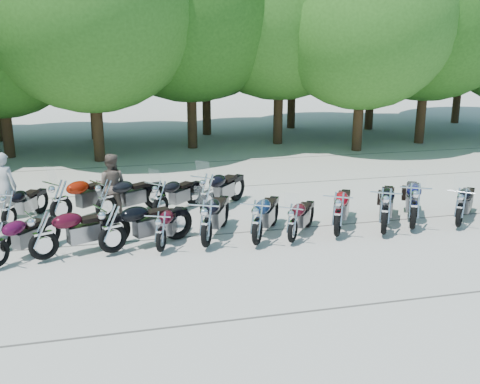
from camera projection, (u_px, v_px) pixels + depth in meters
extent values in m
plane|color=#A4A094|center=(255.00, 254.00, 13.20)|extent=(90.00, 90.00, 0.00)
cylinder|color=#3A2614|center=(6.00, 118.00, 23.16)|extent=(0.44, 0.44, 3.31)
cylinder|color=#3A2614|center=(97.00, 113.00, 22.40)|extent=(0.44, 0.44, 3.93)
cylinder|color=#3A2614|center=(192.00, 102.00, 25.02)|extent=(0.44, 0.44, 4.13)
cylinder|color=#3A2614|center=(278.00, 100.00, 26.04)|extent=(0.44, 0.44, 4.09)
cylinder|color=#3A2614|center=(359.00, 110.00, 24.52)|extent=(0.44, 0.44, 3.62)
sphere|color=#357721|center=(364.00, 14.00, 23.44)|extent=(8.00, 8.00, 8.00)
cylinder|color=#3A2614|center=(422.00, 101.00, 26.19)|extent=(0.44, 0.44, 3.98)
sphere|color=#286319|center=(431.00, 2.00, 25.00)|extent=(8.79, 8.79, 8.79)
cylinder|color=#3A2614|center=(94.00, 104.00, 27.28)|extent=(0.44, 0.44, 3.42)
sphere|color=#286319|center=(88.00, 23.00, 26.26)|extent=(7.56, 7.56, 7.56)
cylinder|color=#3A2614|center=(206.00, 100.00, 28.54)|extent=(0.44, 0.44, 3.56)
sphere|color=#286319|center=(205.00, 19.00, 27.48)|extent=(7.88, 7.88, 7.88)
cylinder|color=#3A2614|center=(292.00, 94.00, 30.55)|extent=(0.44, 0.44, 3.76)
sphere|color=#286319|center=(294.00, 14.00, 29.42)|extent=(8.31, 8.31, 8.31)
cylinder|color=#3A2614|center=(370.00, 96.00, 30.16)|extent=(0.44, 0.44, 3.63)
sphere|color=#357721|center=(375.00, 17.00, 29.07)|extent=(8.02, 8.02, 8.02)
cylinder|color=#3A2614|center=(458.00, 85.00, 32.25)|extent=(0.44, 0.44, 4.37)
imported|color=#A1A1A4|center=(5.00, 186.00, 15.45)|extent=(0.82, 0.70, 1.90)
imported|color=brown|center=(111.00, 185.00, 15.75)|extent=(1.02, 0.88, 1.80)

